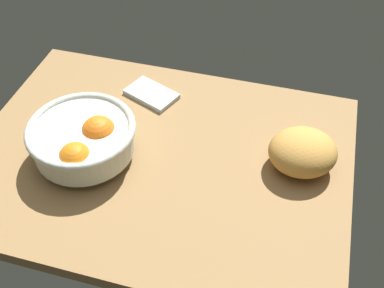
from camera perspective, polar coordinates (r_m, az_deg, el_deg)
ground_plane at (r=103.47cm, az=-3.95°, el=-1.98°), size 81.17×60.65×3.00cm
fruit_bowl at (r=100.38cm, az=-12.84°, el=0.65°), size 22.51×22.51×10.15cm
bread_loaf at (r=99.73cm, az=13.11°, el=-0.93°), size 17.19×16.27×8.38cm
napkin_folded at (r=116.81cm, az=-4.87°, el=5.98°), size 14.05×11.45×1.14cm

